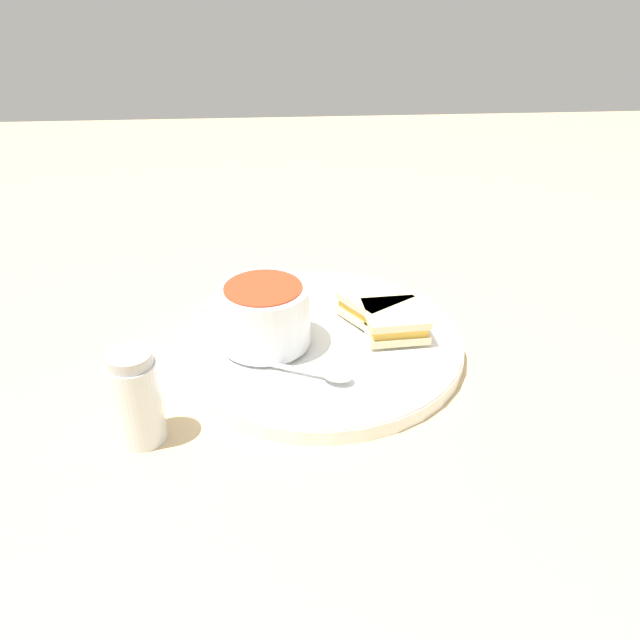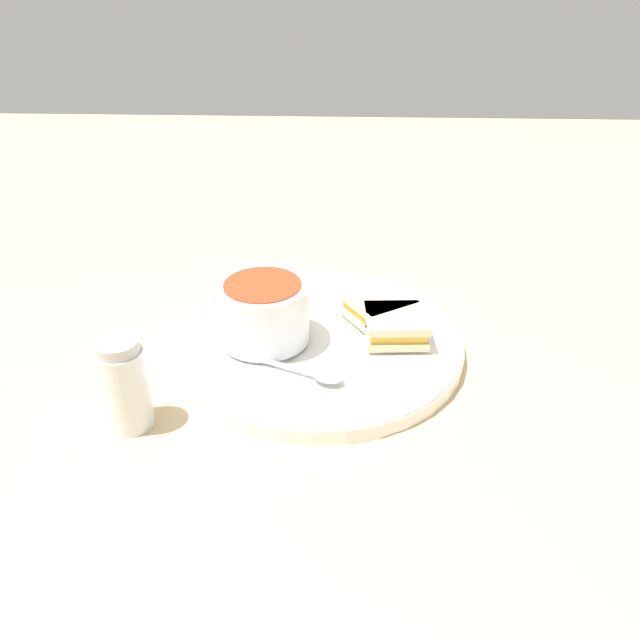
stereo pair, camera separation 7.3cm
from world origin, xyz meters
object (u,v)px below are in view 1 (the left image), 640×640
(salt_shaker, at_px, (137,398))
(sandwich_half_near, at_px, (395,320))
(spoon, at_px, (331,374))
(soup_bowl, at_px, (264,315))
(sandwich_half_far, at_px, (375,304))

(salt_shaker, bearing_deg, sandwich_half_near, 117.92)
(sandwich_half_near, bearing_deg, salt_shaker, -62.08)
(spoon, xyz_separation_m, salt_shaker, (0.06, -0.19, 0.02))
(sandwich_half_near, distance_m, salt_shaker, 0.31)
(soup_bowl, distance_m, sandwich_half_near, 0.16)
(spoon, height_order, sandwich_half_near, sandwich_half_near)
(spoon, distance_m, salt_shaker, 0.20)
(soup_bowl, height_order, sandwich_half_near, soup_bowl)
(soup_bowl, relative_size, sandwich_half_far, 1.08)
(soup_bowl, distance_m, sandwich_half_far, 0.15)
(spoon, distance_m, sandwich_half_near, 0.12)
(soup_bowl, xyz_separation_m, spoon, (0.08, 0.07, -0.03))
(soup_bowl, bearing_deg, sandwich_half_far, 110.80)
(spoon, bearing_deg, soup_bowl, 155.32)
(spoon, distance_m, sandwich_half_far, 0.14)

